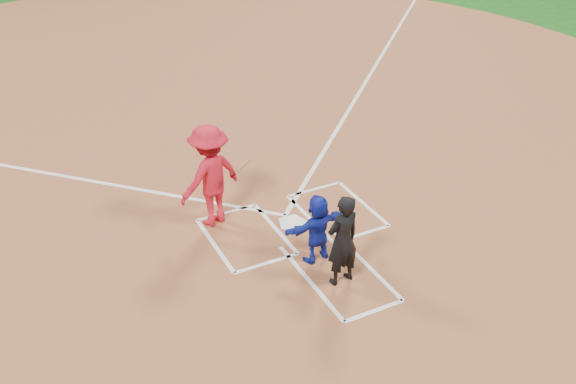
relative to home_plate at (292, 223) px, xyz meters
name	(u,v)px	position (x,y,z in m)	size (l,w,h in m)	color
ground	(292,224)	(0.00, 0.00, -0.02)	(120.00, 120.00, 0.00)	#124912
home_plate_dirt	(188,110)	(0.00, 6.00, -0.01)	(28.00, 28.00, 0.01)	brown
home_plate	(292,223)	(0.00, 0.00, 0.00)	(0.60, 0.60, 0.02)	white
catcher	(317,228)	(-0.13, -1.18, 0.63)	(1.18, 0.37, 1.27)	#1423A6
umpire	(343,240)	(-0.08, -1.90, 0.81)	(0.60, 0.39, 1.64)	black
chalk_markings	(197,120)	(0.00, 5.29, -0.01)	(28.35, 17.32, 0.01)	white
batter_at_plate	(210,176)	(-1.32, 0.75, 0.99)	(1.61, 1.11, 2.00)	red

